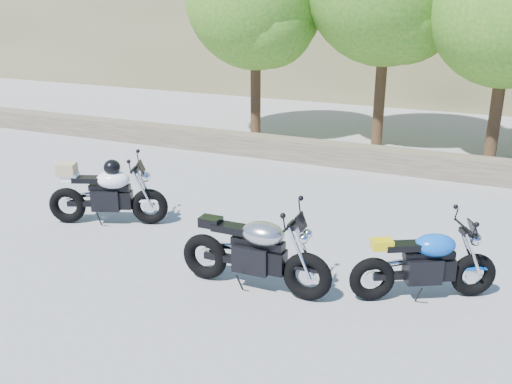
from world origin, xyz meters
TOP-DOWN VIEW (x-y plane):
  - ground at (0.00, 0.00)m, footprint 90.00×90.00m
  - stone_wall at (0.00, 5.50)m, footprint 22.00×0.55m
  - tree_decid_left at (-2.39, 7.14)m, footprint 3.67×3.67m
  - silver_bike at (0.93, -0.70)m, footprint 2.18×0.69m
  - white_bike at (-2.36, 0.42)m, footprint 2.01×0.96m
  - blue_bike at (3.06, -0.04)m, footprint 1.81×1.07m

SIDE VIEW (x-z plane):
  - ground at x=0.00m, z-range 0.00..0.00m
  - stone_wall at x=0.00m, z-range 0.00..0.50m
  - blue_bike at x=3.06m, z-range -0.01..0.98m
  - silver_bike at x=0.93m, z-range -0.01..1.08m
  - white_bike at x=-2.36m, z-range -0.01..1.15m
  - tree_decid_left at x=-2.39m, z-range 0.83..6.44m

